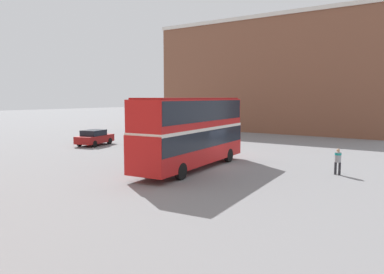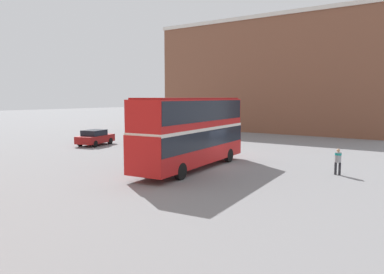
# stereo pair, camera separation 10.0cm
# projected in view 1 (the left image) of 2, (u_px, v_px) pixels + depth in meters

# --- Properties ---
(ground_plane) EXTENTS (240.00, 240.00, 0.00)m
(ground_plane) POSITION_uv_depth(u_px,v_px,m) (216.00, 167.00, 25.64)
(ground_plane) COLOR slate
(building_row_right) EXTENTS (8.97, 31.86, 15.44)m
(building_row_right) POSITION_uv_depth(u_px,v_px,m) (270.00, 76.00, 52.64)
(building_row_right) COLOR brown
(building_row_right) RESTS_ON ground_plane
(double_decker_bus) EXTENTS (11.15, 3.56, 4.70)m
(double_decker_bus) POSITION_uv_depth(u_px,v_px,m) (192.00, 128.00, 24.66)
(double_decker_bus) COLOR red
(double_decker_bus) RESTS_ON ground_plane
(pedestrian_foreground) EXTENTS (0.41, 0.41, 1.61)m
(pedestrian_foreground) POSITION_uv_depth(u_px,v_px,m) (338.00, 159.00, 22.86)
(pedestrian_foreground) COLOR #232328
(pedestrian_foreground) RESTS_ON ground_plane
(parked_car_kerb_near) EXTENTS (4.39, 2.78, 1.53)m
(parked_car_kerb_near) POSITION_uv_depth(u_px,v_px,m) (94.00, 138.00, 36.95)
(parked_car_kerb_near) COLOR maroon
(parked_car_kerb_near) RESTS_ON ground_plane
(parked_car_kerb_far) EXTENTS (4.79, 2.81, 1.54)m
(parked_car_kerb_far) POSITION_uv_depth(u_px,v_px,m) (209.00, 133.00, 42.04)
(parked_car_kerb_far) COLOR slate
(parked_car_kerb_far) RESTS_ON ground_plane
(parked_car_side_street) EXTENTS (4.87, 2.83, 1.43)m
(parked_car_side_street) POSITION_uv_depth(u_px,v_px,m) (178.00, 139.00, 36.27)
(parked_car_side_street) COLOR navy
(parked_car_side_street) RESTS_ON ground_plane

